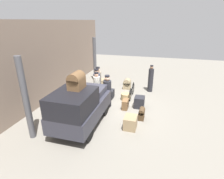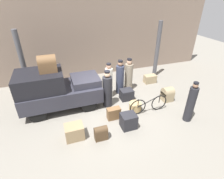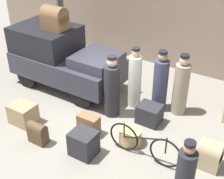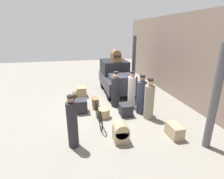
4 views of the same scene
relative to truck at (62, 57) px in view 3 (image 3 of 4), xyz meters
name	(u,v)px [view 3 (image 3 of 4)]	position (x,y,z in m)	size (l,w,h in m)	color
ground_plane	(102,120)	(2.13, -0.99, -0.99)	(30.00, 30.00, 0.00)	gray
station_building_facade	(169,3)	(2.13, 3.08, 1.26)	(16.00, 0.15, 4.50)	gray
canopy_pillar_left	(61,15)	(-1.31, 1.57, 0.68)	(0.24, 0.24, 3.33)	#4C4C51
truck	(62,57)	(0.00, 0.00, 0.00)	(3.49, 1.67, 1.86)	black
bicycle	(144,144)	(3.74, -1.67, -0.60)	(1.81, 0.04, 0.81)	black
wicker_basket	(130,136)	(3.24, -1.39, -0.79)	(0.56, 0.56, 0.40)	tan
conductor_in_dark_uniform	(135,80)	(2.49, 0.15, -0.15)	(0.37, 0.37, 1.81)	silver
porter_standing_middle	(112,89)	(2.19, -0.57, -0.18)	(0.43, 0.43, 1.78)	#232328
porter_carrying_trunk	(181,87)	(3.72, 0.51, -0.18)	(0.42, 0.42, 1.77)	gray
porter_lifting_near_truck	(160,83)	(3.17, 0.38, -0.17)	(0.41, 0.41, 1.80)	#33384C
suitcase_tan_flat	(84,143)	(2.50, -2.30, -0.68)	(0.59, 0.52, 0.61)	#232328
trunk_umber_medium	(89,124)	(2.13, -1.59, -0.73)	(0.56, 0.30, 0.51)	brown
suitcase_small_leather	(38,132)	(1.30, -2.56, -0.69)	(0.48, 0.27, 0.56)	#4C3823
trunk_barrel_dark	(210,153)	(5.11, -1.11, -0.64)	(0.50, 0.49, 0.71)	#9E8966
trunk_wicker_pale	(23,114)	(0.39, -2.17, -0.71)	(0.67, 0.54, 0.56)	#937A56
trunk_large_brown	(149,114)	(3.25, -0.36, -0.73)	(0.62, 0.52, 0.53)	#232328
trunk_on_truck_roof	(54,18)	(-0.17, 0.00, 1.21)	(0.71, 0.52, 0.70)	brown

